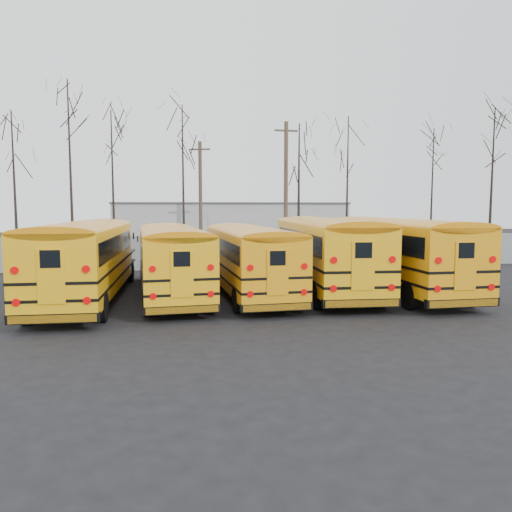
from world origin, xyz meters
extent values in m
plane|color=black|center=(0.00, 0.00, 0.00)|extent=(120.00, 120.00, 0.00)
cube|color=gray|center=(0.00, 12.00, 1.00)|extent=(40.00, 0.04, 2.00)
cube|color=#B2B2AD|center=(2.00, 32.00, 2.00)|extent=(22.00, 8.00, 4.00)
cylinder|color=black|center=(-7.71, -1.27, 0.51)|extent=(0.29, 1.03, 1.03)
cylinder|color=black|center=(-5.39, -1.29, 0.51)|extent=(0.29, 1.03, 1.03)
cylinder|color=black|center=(-7.67, 7.37, 0.51)|extent=(0.29, 1.03, 1.03)
cylinder|color=black|center=(-5.35, 7.36, 0.51)|extent=(0.29, 1.03, 1.03)
cube|color=#ECA60E|center=(-6.53, 2.06, 1.72)|extent=(2.62, 9.58, 2.42)
cube|color=#ECA60E|center=(-6.51, 7.72, 1.03)|extent=(2.32, 1.76, 1.03)
cube|color=black|center=(-6.53, 1.86, 2.26)|extent=(2.65, 8.55, 0.72)
cube|color=black|center=(-6.53, 2.94, 0.98)|extent=(2.65, 11.35, 0.09)
cube|color=black|center=(-6.53, 2.94, 1.49)|extent=(2.65, 11.35, 0.09)
cube|color=black|center=(-6.55, -2.62, 0.46)|extent=(2.63, 0.24, 0.29)
cube|color=black|center=(-6.50, 8.54, 0.46)|extent=(2.47, 0.22, 0.27)
cube|color=#ECA60E|center=(-6.55, -2.73, 1.70)|extent=(0.77, 0.04, 1.59)
cylinder|color=#B20505|center=(-7.53, -2.74, 0.98)|extent=(0.23, 0.04, 0.23)
cylinder|color=#B20505|center=(-5.58, -2.75, 0.98)|extent=(0.23, 0.04, 0.23)
cylinder|color=#B20505|center=(-7.53, -2.74, 1.90)|extent=(0.23, 0.04, 0.23)
cylinder|color=#B20505|center=(-5.58, -2.75, 1.90)|extent=(0.23, 0.04, 0.23)
cylinder|color=black|center=(-4.02, -0.60, 0.48)|extent=(0.35, 0.98, 0.96)
cylinder|color=black|center=(-1.86, -0.41, 0.48)|extent=(0.35, 0.98, 0.96)
cylinder|color=black|center=(-4.72, 7.42, 0.48)|extent=(0.35, 0.98, 0.96)
cylinder|color=black|center=(-2.56, 7.61, 0.48)|extent=(0.35, 0.98, 0.96)
cube|color=#EEA30F|center=(-3.21, 2.60, 1.61)|extent=(3.16, 9.09, 2.25)
cube|color=#EEA30F|center=(-3.67, 7.85, 0.96)|extent=(2.29, 1.81, 0.96)
cube|color=black|center=(-3.20, 2.40, 2.11)|extent=(3.12, 8.14, 0.67)
cube|color=black|center=(-3.29, 3.41, 0.91)|extent=(3.34, 10.74, 0.09)
cube|color=black|center=(-3.29, 3.41, 1.39)|extent=(3.34, 10.74, 0.09)
cube|color=black|center=(-2.84, -1.75, 0.43)|extent=(2.46, 0.42, 0.27)
cube|color=black|center=(-3.74, 8.61, 0.43)|extent=(2.31, 0.39, 0.25)
cube|color=#EEA30F|center=(-2.83, -1.86, 1.58)|extent=(0.72, 0.10, 1.49)
cylinder|color=#B20505|center=(-3.73, -1.94, 0.91)|extent=(0.21, 0.06, 0.21)
cylinder|color=#B20505|center=(-1.92, -1.79, 0.91)|extent=(0.21, 0.06, 0.21)
cylinder|color=#B20505|center=(-3.73, -1.94, 1.77)|extent=(0.21, 0.06, 0.21)
cylinder|color=#B20505|center=(-1.92, -1.79, 1.77)|extent=(0.21, 0.06, 0.21)
cylinder|color=black|center=(-0.93, -0.64, 0.48)|extent=(0.33, 0.97, 0.95)
cylinder|color=black|center=(1.22, -0.49, 0.48)|extent=(0.33, 0.97, 0.95)
cylinder|color=black|center=(-1.49, 7.35, 0.48)|extent=(0.33, 0.97, 0.95)
cylinder|color=black|center=(0.66, 7.50, 0.48)|extent=(0.33, 0.97, 0.95)
cube|color=orange|center=(-0.07, 2.53, 1.60)|extent=(3.00, 9.01, 2.24)
cube|color=orange|center=(-0.44, 7.75, 0.95)|extent=(2.25, 1.77, 0.95)
cube|color=black|center=(-0.06, 2.34, 2.10)|extent=(2.97, 8.06, 0.67)
cube|color=black|center=(-0.13, 3.33, 0.91)|extent=(3.14, 10.64, 0.09)
cube|color=black|center=(-0.13, 3.33, 1.38)|extent=(3.14, 10.64, 0.09)
cube|color=black|center=(0.23, -1.80, 0.43)|extent=(2.45, 0.38, 0.27)
cube|color=black|center=(-0.49, 8.51, 0.43)|extent=(2.29, 0.35, 0.25)
cube|color=orange|center=(0.24, -1.90, 1.57)|extent=(0.72, 0.09, 1.48)
cylinder|color=#B20505|center=(-0.66, -1.97, 0.91)|extent=(0.21, 0.05, 0.21)
cylinder|color=#B20505|center=(1.14, -1.85, 0.91)|extent=(0.21, 0.05, 0.21)
cylinder|color=#B20505|center=(-0.66, -1.97, 1.76)|extent=(0.21, 0.05, 0.21)
cylinder|color=#B20505|center=(1.14, -1.85, 1.76)|extent=(0.21, 0.05, 0.21)
cylinder|color=black|center=(2.00, -0.37, 0.53)|extent=(0.33, 1.06, 1.05)
cylinder|color=black|center=(4.38, -0.45, 0.53)|extent=(0.33, 1.06, 1.05)
cylinder|color=black|center=(2.32, 8.49, 0.53)|extent=(0.33, 1.06, 1.05)
cylinder|color=black|center=(4.70, 8.40, 0.53)|extent=(0.33, 1.06, 1.05)
cube|color=#ECA60E|center=(3.32, 3.02, 1.77)|extent=(2.99, 9.90, 2.48)
cube|color=#ECA60E|center=(3.53, 8.81, 1.05)|extent=(2.44, 1.88, 1.05)
cube|color=black|center=(3.31, 2.80, 2.32)|extent=(3.00, 8.84, 0.74)
cube|color=black|center=(3.35, 3.91, 1.00)|extent=(3.09, 11.71, 0.09)
cube|color=black|center=(3.35, 3.91, 1.53)|extent=(3.09, 11.71, 0.09)
cube|color=black|center=(3.14, -1.78, 0.47)|extent=(2.71, 0.33, 0.30)
cube|color=black|center=(3.56, 9.65, 0.47)|extent=(2.54, 0.30, 0.27)
cube|color=#ECA60E|center=(3.14, -1.89, 1.74)|extent=(0.79, 0.07, 1.63)
cylinder|color=#B20505|center=(2.14, -1.87, 1.00)|extent=(0.23, 0.05, 0.23)
cylinder|color=#B20505|center=(4.14, -1.94, 1.00)|extent=(0.23, 0.05, 0.23)
cylinder|color=#B20505|center=(2.14, -1.87, 1.95)|extent=(0.23, 0.05, 0.23)
cylinder|color=#B20505|center=(4.14, -1.94, 1.95)|extent=(0.23, 0.05, 0.23)
cylinder|color=black|center=(5.28, -0.94, 0.53)|extent=(0.33, 1.06, 1.05)
cylinder|color=black|center=(7.65, -0.85, 0.53)|extent=(0.33, 1.06, 1.05)
cylinder|color=black|center=(4.94, 7.88, 0.53)|extent=(0.33, 1.06, 1.05)
cylinder|color=black|center=(7.31, 7.97, 0.53)|extent=(0.33, 1.06, 1.05)
cube|color=orange|center=(6.33, 2.52, 1.76)|extent=(3.01, 9.86, 2.47)
cube|color=orange|center=(6.11, 8.29, 1.05)|extent=(2.43, 1.88, 1.05)
cube|color=black|center=(6.34, 2.31, 2.31)|extent=(3.01, 8.81, 0.74)
cube|color=black|center=(6.30, 3.41, 1.00)|extent=(3.11, 11.67, 0.09)
cube|color=black|center=(6.30, 3.41, 1.52)|extent=(3.11, 11.67, 0.09)
cube|color=black|center=(6.52, -2.26, 0.47)|extent=(2.70, 0.34, 0.29)
cube|color=black|center=(6.08, 9.13, 0.47)|extent=(2.53, 0.31, 0.27)
cube|color=orange|center=(6.53, -2.37, 1.73)|extent=(0.79, 0.07, 1.63)
cylinder|color=#B20505|center=(5.53, -2.42, 1.00)|extent=(0.23, 0.05, 0.23)
cylinder|color=#B20505|center=(7.52, -2.34, 1.00)|extent=(0.23, 0.05, 0.23)
cylinder|color=#B20505|center=(5.53, -2.42, 1.94)|extent=(0.23, 0.05, 0.23)
cylinder|color=#B20505|center=(7.52, -2.34, 1.94)|extent=(0.23, 0.05, 0.23)
cylinder|color=#483829|center=(-1.39, 19.38, 4.21)|extent=(0.26, 0.26, 8.43)
cube|color=#483829|center=(-1.39, 19.38, 7.87)|extent=(1.47, 0.52, 0.11)
cylinder|color=#4E3F2C|center=(5.03, 19.49, 5.01)|extent=(0.31, 0.31, 10.03)
cube|color=#4E3F2C|center=(5.03, 19.49, 9.36)|extent=(1.79, 0.26, 0.13)
cone|color=black|center=(-13.14, 15.81, 4.83)|extent=(0.26, 0.26, 9.65)
cone|color=black|center=(-9.31, 13.71, 5.58)|extent=(0.26, 0.26, 11.17)
cone|color=black|center=(-7.18, 16.08, 4.96)|extent=(0.26, 0.26, 9.91)
cone|color=black|center=(-2.66, 14.66, 5.04)|extent=(0.26, 0.26, 10.08)
cone|color=black|center=(5.37, 16.76, 4.73)|extent=(0.26, 0.26, 9.46)
cone|color=black|center=(9.25, 17.77, 5.11)|extent=(0.26, 0.26, 10.22)
cone|color=black|center=(14.97, 16.04, 4.62)|extent=(0.26, 0.26, 9.24)
cone|color=black|center=(19.02, 15.16, 5.31)|extent=(0.26, 0.26, 10.62)
camera|label=1|loc=(-2.83, -17.63, 3.70)|focal=35.00mm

